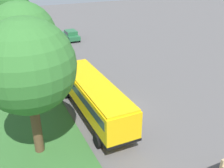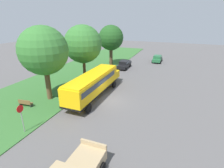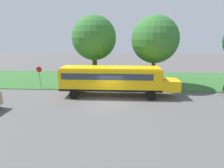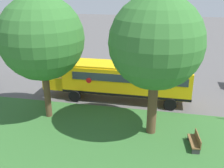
{
  "view_description": "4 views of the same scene",
  "coord_description": "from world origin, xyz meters",
  "px_view_note": "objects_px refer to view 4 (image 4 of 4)",
  "views": [
    {
      "loc": [
        -8.7,
        -17.27,
        11.69
      ],
      "look_at": [
        0.02,
        1.37,
        1.91
      ],
      "focal_mm": 42.0,
      "sensor_mm": 36.0,
      "label": 1
    },
    {
      "loc": [
        7.54,
        -18.4,
        9.68
      ],
      "look_at": [
        -0.1,
        1.18,
        1.72
      ],
      "focal_mm": 28.0,
      "sensor_mm": 36.0,
      "label": 2
    },
    {
      "loc": [
        15.95,
        1.12,
        6.05
      ],
      "look_at": [
        -2.25,
        0.11,
        1.31
      ],
      "focal_mm": 28.0,
      "sensor_mm": 36.0,
      "label": 3
    },
    {
      "loc": [
        -22.61,
        -3.01,
        9.45
      ],
      "look_at": [
        -1.52,
        1.34,
        1.07
      ],
      "focal_mm": 42.0,
      "sensor_mm": 36.0,
      "label": 4
    }
  ],
  "objects_px": {
    "school_bus": "(123,78)",
    "oak_tree_roadside_mid": "(42,37)",
    "oak_tree_beside_bus": "(155,41)",
    "park_bench": "(195,141)"
  },
  "relations": [
    {
      "from": "oak_tree_beside_bus",
      "to": "oak_tree_roadside_mid",
      "type": "height_order",
      "value": "oak_tree_beside_bus"
    },
    {
      "from": "oak_tree_beside_bus",
      "to": "school_bus",
      "type": "bearing_deg",
      "value": 28.11
    },
    {
      "from": "oak_tree_beside_bus",
      "to": "oak_tree_roadside_mid",
      "type": "relative_size",
      "value": 1.02
    },
    {
      "from": "oak_tree_roadside_mid",
      "to": "park_bench",
      "type": "height_order",
      "value": "oak_tree_roadside_mid"
    },
    {
      "from": "park_bench",
      "to": "oak_tree_roadside_mid",
      "type": "bearing_deg",
      "value": 78.63
    },
    {
      "from": "school_bus",
      "to": "oak_tree_roadside_mid",
      "type": "distance_m",
      "value": 7.61
    },
    {
      "from": "oak_tree_beside_bus",
      "to": "park_bench",
      "type": "bearing_deg",
      "value": -112.79
    },
    {
      "from": "school_bus",
      "to": "oak_tree_roadside_mid",
      "type": "bearing_deg",
      "value": 129.27
    },
    {
      "from": "oak_tree_roadside_mid",
      "to": "park_bench",
      "type": "distance_m",
      "value": 11.98
    },
    {
      "from": "school_bus",
      "to": "oak_tree_beside_bus",
      "type": "height_order",
      "value": "oak_tree_beside_bus"
    }
  ]
}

